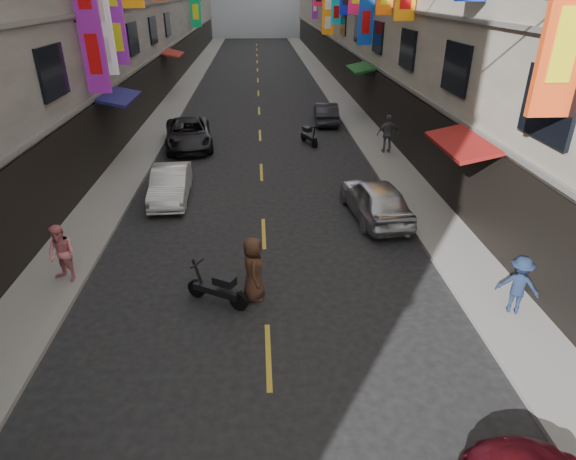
{
  "coord_description": "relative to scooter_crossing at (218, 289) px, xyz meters",
  "views": [
    {
      "loc": [
        -0.08,
        3.69,
        7.32
      ],
      "look_at": [
        0.36,
        10.79,
        3.74
      ],
      "focal_mm": 30.0,
      "sensor_mm": 36.0,
      "label": 1
    }
  ],
  "objects": [
    {
      "name": "sidewalk_left",
      "position": [
        -4.77,
        27.91,
        -0.38
      ],
      "size": [
        2.0,
        90.0,
        0.12
      ],
      "primitive_type": "cube",
      "color": "slate",
      "rests_on": "ground"
    },
    {
      "name": "sidewalk_right",
      "position": [
        7.23,
        27.91,
        -0.38
      ],
      "size": [
        2.0,
        90.0,
        0.12
      ],
      "primitive_type": "cube",
      "color": "slate",
      "rests_on": "ground"
    },
    {
      "name": "street_awnings",
      "position": [
        -0.03,
        11.91,
        2.56
      ],
      "size": [
        13.99,
        35.2,
        0.41
      ],
      "color": "#154D14",
      "rests_on": "ground"
    },
    {
      "name": "lane_markings",
      "position": [
        1.23,
        24.91,
        -0.44
      ],
      "size": [
        0.12,
        80.2,
        0.01
      ],
      "color": "gold",
      "rests_on": "ground"
    },
    {
      "name": "scooter_crossing",
      "position": [
        0.0,
        0.0,
        0.0
      ],
      "size": [
        1.62,
        1.0,
        1.14
      ],
      "rotation": [
        0.0,
        0.0,
        1.05
      ],
      "color": "black",
      "rests_on": "ground"
    },
    {
      "name": "scooter_far_right",
      "position": [
        3.77,
        14.05,
        0.0
      ],
      "size": [
        0.79,
        1.73,
        1.14
      ],
      "rotation": [
        0.0,
        0.0,
        3.49
      ],
      "color": "black",
      "rests_on": "ground"
    },
    {
      "name": "car_left_mid",
      "position": [
        -2.27,
        7.04,
        0.18
      ],
      "size": [
        1.48,
        3.85,
        1.25
      ],
      "primitive_type": "imported",
      "rotation": [
        0.0,
        0.0,
        0.04
      ],
      "color": "silver",
      "rests_on": "ground"
    },
    {
      "name": "car_left_far",
      "position": [
        -2.42,
        13.99,
        0.24
      ],
      "size": [
        2.93,
        5.19,
        1.37
      ],
      "primitive_type": "imported",
      "rotation": [
        0.0,
        0.0,
        0.14
      ],
      "color": "black",
      "rests_on": "ground"
    },
    {
      "name": "car_right_mid",
      "position": [
        5.19,
        4.93,
        0.27
      ],
      "size": [
        2.12,
        4.33,
        1.42
      ],
      "primitive_type": "imported",
      "rotation": [
        0.0,
        0.0,
        3.25
      ],
      "color": "#B7B8BC",
      "rests_on": "ground"
    },
    {
      "name": "car_right_far",
      "position": [
        5.23,
        18.37,
        0.18
      ],
      "size": [
        1.53,
        3.82,
        1.24
      ],
      "primitive_type": "imported",
      "rotation": [
        0.0,
        0.0,
        3.08
      ],
      "color": "#25242B",
      "rests_on": "ground"
    },
    {
      "name": "pedestrian_lfar",
      "position": [
        -4.23,
        1.2,
        0.5
      ],
      "size": [
        0.96,
        0.85,
        1.64
      ],
      "primitive_type": "imported",
      "rotation": [
        0.0,
        0.0,
        -0.48
      ],
      "color": "pink",
      "rests_on": "sidewalk_left"
    },
    {
      "name": "pedestrian_rnear",
      "position": [
        7.35,
        -0.96,
        0.44
      ],
      "size": [
        1.11,
        0.91,
        1.53
      ],
      "primitive_type": "imported",
      "rotation": [
        0.0,
        0.0,
        2.66
      ],
      "color": "#16223D",
      "rests_on": "sidewalk_right"
    },
    {
      "name": "pedestrian_rfar",
      "position": [
        7.4,
        12.06,
        0.6
      ],
      "size": [
        1.08,
        0.62,
        1.83
      ],
      "primitive_type": "imported",
      "rotation": [
        0.0,
        0.0,
        3.15
      ],
      "color": "#5C5C5E",
      "rests_on": "sidewalk_right"
    },
    {
      "name": "pedestrian_crossing",
      "position": [
        0.92,
        0.19,
        0.44
      ],
      "size": [
        0.61,
        0.87,
        1.76
      ],
      "primitive_type": "imported",
      "rotation": [
        0.0,
        0.0,
        1.59
      ],
      "color": "#452A1B",
      "rests_on": "ground"
    }
  ]
}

